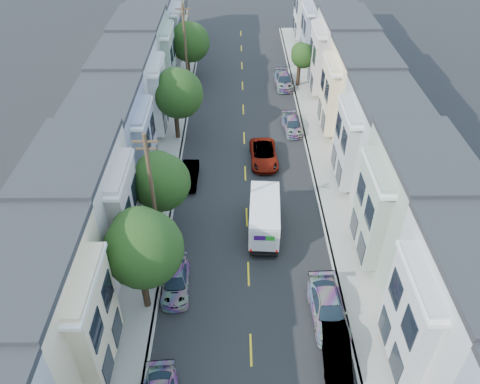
% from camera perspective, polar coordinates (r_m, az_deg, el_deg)
% --- Properties ---
extents(ground, '(160.00, 160.00, 0.00)m').
position_cam_1_polar(ground, '(33.04, 1.04, -9.96)').
color(ground, black).
rests_on(ground, ground).
extents(road_slab, '(12.00, 70.00, 0.02)m').
position_cam_1_polar(road_slab, '(44.49, 0.58, 4.57)').
color(road_slab, black).
rests_on(road_slab, ground).
extents(curb_left, '(0.30, 70.00, 0.15)m').
position_cam_1_polar(curb_left, '(44.75, -7.22, 4.56)').
color(curb_left, gray).
rests_on(curb_left, ground).
extents(curb_right, '(0.30, 70.00, 0.15)m').
position_cam_1_polar(curb_right, '(44.97, 8.33, 4.63)').
color(curb_right, gray).
rests_on(curb_right, ground).
extents(sidewalk_left, '(2.60, 70.00, 0.15)m').
position_cam_1_polar(sidewalk_left, '(44.92, -8.87, 4.53)').
color(sidewalk_left, gray).
rests_on(sidewalk_left, ground).
extents(sidewalk_right, '(2.60, 70.00, 0.15)m').
position_cam_1_polar(sidewalk_right, '(45.18, 9.97, 4.61)').
color(sidewalk_right, gray).
rests_on(sidewalk_right, ground).
extents(centerline, '(0.12, 70.00, 0.01)m').
position_cam_1_polar(centerline, '(44.49, 0.58, 4.55)').
color(centerline, gold).
rests_on(centerline, ground).
extents(townhouse_row_left, '(5.00, 70.00, 8.50)m').
position_cam_1_polar(townhouse_row_left, '(45.67, -13.59, 4.35)').
color(townhouse_row_left, '#ABABAB').
rests_on(townhouse_row_left, ground).
extents(townhouse_row_right, '(5.00, 70.00, 8.50)m').
position_cam_1_polar(townhouse_row_right, '(46.06, 14.63, 4.48)').
color(townhouse_row_right, '#ABABAB').
rests_on(townhouse_row_right, ground).
extents(tree_b, '(4.70, 4.70, 7.56)m').
position_cam_1_polar(tree_b, '(27.97, -11.82, -6.82)').
color(tree_b, black).
rests_on(tree_b, ground).
extents(tree_c, '(4.26, 4.26, 6.62)m').
position_cam_1_polar(tree_c, '(33.97, -9.76, 1.17)').
color(tree_c, black).
rests_on(tree_c, ground).
extents(tree_d, '(4.70, 4.70, 7.21)m').
position_cam_1_polar(tree_d, '(45.09, -7.66, 11.79)').
color(tree_d, black).
rests_on(tree_d, ground).
extents(tree_e, '(4.70, 4.70, 6.85)m').
position_cam_1_polar(tree_e, '(58.28, -6.23, 17.70)').
color(tree_e, black).
rests_on(tree_e, ground).
extents(tree_far_r, '(2.82, 2.82, 5.16)m').
position_cam_1_polar(tree_far_r, '(56.54, 7.61, 16.09)').
color(tree_far_r, black).
rests_on(tree_far_r, ground).
extents(utility_pole_near, '(1.60, 0.26, 10.00)m').
position_cam_1_polar(utility_pole_near, '(31.42, -10.51, -0.84)').
color(utility_pole_near, '#42301E').
rests_on(utility_pole_near, ground).
extents(utility_pole_far, '(1.60, 0.26, 10.00)m').
position_cam_1_polar(utility_pole_far, '(54.00, -6.64, 16.75)').
color(utility_pole_far, '#42301E').
rests_on(utility_pole_far, ground).
extents(fedex_truck, '(2.23, 5.79, 2.78)m').
position_cam_1_polar(fedex_truck, '(35.12, 3.00, -2.92)').
color(fedex_truck, silver).
rests_on(fedex_truck, ground).
extents(lead_sedan, '(2.57, 5.32, 1.46)m').
position_cam_1_polar(lead_sedan, '(43.23, 2.91, 4.55)').
color(lead_sedan, black).
rests_on(lead_sedan, ground).
extents(parked_left_c, '(2.04, 4.40, 1.29)m').
position_cam_1_polar(parked_left_c, '(32.02, -7.86, -10.75)').
color(parked_left_c, gray).
rests_on(parked_left_c, ground).
extents(parked_left_d, '(1.50, 4.07, 1.35)m').
position_cam_1_polar(parked_left_d, '(40.88, -6.20, 2.05)').
color(parked_left_d, black).
rests_on(parked_left_d, ground).
extents(parked_right_a, '(1.73, 4.27, 1.40)m').
position_cam_1_polar(parked_right_a, '(28.98, 11.66, -18.59)').
color(parked_right_a, '#505354').
rests_on(parked_right_a, ground).
extents(parked_right_b, '(2.31, 5.10, 1.51)m').
position_cam_1_polar(parked_right_b, '(30.64, 10.70, -13.88)').
color(parked_right_b, silver).
rests_on(parked_right_b, ground).
extents(parked_right_c, '(2.06, 4.23, 1.23)m').
position_cam_1_polar(parked_right_c, '(48.31, 6.36, 8.10)').
color(parked_right_c, black).
rests_on(parked_right_c, ground).
extents(parked_right_d, '(2.12, 4.75, 1.41)m').
position_cam_1_polar(parked_right_d, '(57.47, 5.34, 13.37)').
color(parked_right_d, black).
rests_on(parked_right_d, ground).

